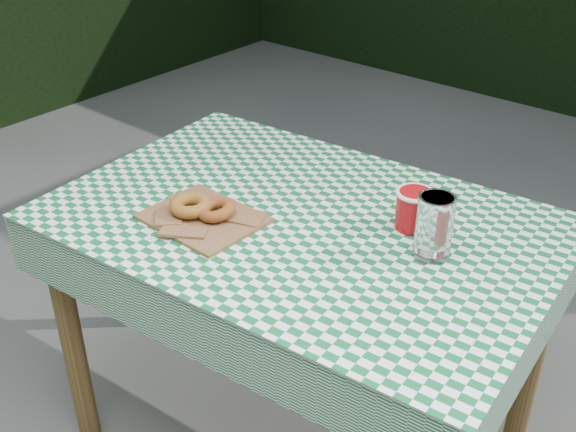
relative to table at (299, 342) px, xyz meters
The scene contains 7 objects.
table is the anchor object (origin of this frame).
tablecloth 0.38m from the table, 90.00° to the left, with size 1.18×0.79×0.01m, color #0E5D2F.
paper_bag 0.45m from the table, 137.48° to the right, with size 0.26×0.21×0.01m, color brown.
bagel_front 0.49m from the table, 141.41° to the right, with size 0.10×0.10×0.03m, color #9F6720.
bagel_back 0.45m from the table, 136.71° to the right, with size 0.09×0.09×0.03m, color brown.
coffee_mug 0.50m from the table, 29.84° to the left, with size 0.17×0.17×0.09m, color #9C0A0F, non-canonical shape.
drinking_glass 0.55m from the table, ahead, with size 0.08×0.08×0.14m, color white.
Camera 1 is at (0.78, -1.22, 1.59)m, focal length 43.47 mm.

